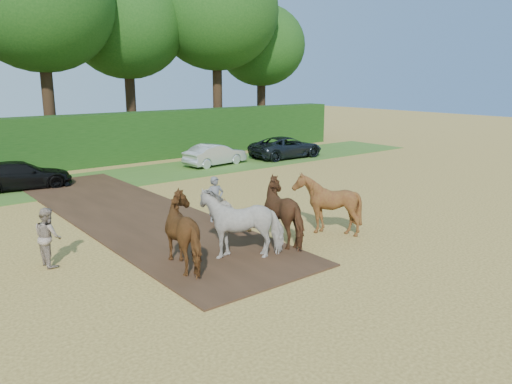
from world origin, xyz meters
TOP-DOWN VIEW (x-y plane):
  - ground at (0.00, 0.00)m, footprint 120.00×120.00m
  - earth_strip at (1.50, 7.00)m, footprint 4.50×17.00m
  - grass_verge at (0.00, 14.00)m, footprint 50.00×5.00m
  - hedgerow at (0.00, 18.50)m, footprint 46.00×1.60m
  - spectator_near at (-2.55, 3.62)m, footprint 0.69×0.86m
  - plough_team at (3.06, 1.03)m, footprint 6.82×4.75m
  - parked_cars at (-0.73, 14.10)m, footprint 36.21×3.50m

SIDE VIEW (x-z plane):
  - ground at x=0.00m, z-range 0.00..0.00m
  - grass_verge at x=0.00m, z-range 0.00..0.03m
  - earth_strip at x=1.50m, z-range 0.00..0.05m
  - parked_cars at x=-0.73m, z-range -0.06..1.42m
  - spectator_near at x=-2.55m, z-range 0.00..1.66m
  - plough_team at x=3.06m, z-range -0.01..2.02m
  - hedgerow at x=0.00m, z-range 0.00..3.00m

